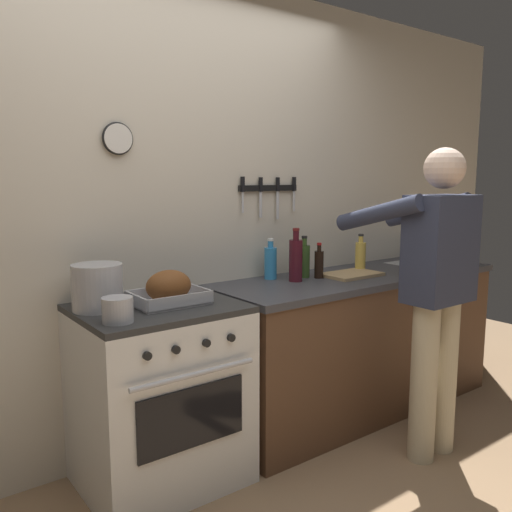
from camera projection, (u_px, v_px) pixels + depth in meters
wall_back at (162, 216)px, 2.90m from camera, size 6.00×0.13×2.60m
counter_block at (359, 340)px, 3.46m from camera, size 2.03×0.65×0.90m
stove at (160, 395)px, 2.61m from camera, size 0.76×0.67×0.90m
person_cook at (435, 284)px, 2.80m from camera, size 0.51×0.63×1.66m
roasting_pan at (169, 289)px, 2.56m from camera, size 0.35×0.26×0.17m
stock_pot at (97, 287)px, 2.45m from camera, size 0.23×0.23×0.21m
saucepan at (118, 310)px, 2.24m from camera, size 0.13×0.13×0.11m
cutting_board at (351, 274)px, 3.30m from camera, size 0.36×0.24×0.02m
bottle_cooking_oil at (360, 256)px, 3.46m from camera, size 0.07×0.07×0.25m
bottle_soy_sauce at (319, 263)px, 3.22m from camera, size 0.06×0.06×0.22m
bottle_dish_soap at (271, 262)px, 3.20m from camera, size 0.08×0.08×0.25m
bottle_wine_red at (296, 259)px, 3.12m from camera, size 0.08×0.08×0.32m
bottle_olive_oil at (304, 260)px, 3.25m from camera, size 0.07×0.07×0.26m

